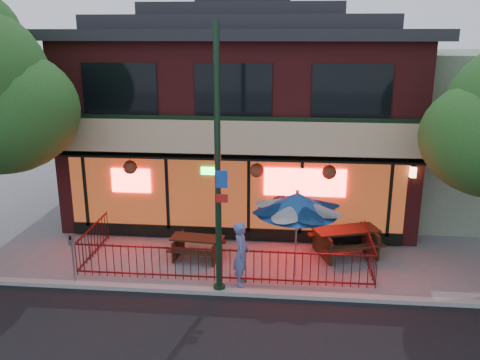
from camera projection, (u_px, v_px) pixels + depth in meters
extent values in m
plane|color=gray|center=(221.00, 285.00, 14.02)|extent=(80.00, 80.00, 0.00)
cube|color=#999993|center=(219.00, 292.00, 13.52)|extent=(80.00, 0.25, 0.12)
cube|color=maroon|center=(244.00, 123.00, 19.99)|extent=(12.00, 8.00, 6.50)
cube|color=#59230F|center=(234.00, 193.00, 16.60)|extent=(11.00, 0.06, 2.60)
cube|color=#FF0C0C|center=(305.00, 182.00, 16.18)|extent=(2.60, 0.04, 0.90)
cube|color=#FF0C0C|center=(131.00, 181.00, 16.74)|extent=(1.30, 0.04, 0.80)
cube|color=tan|center=(232.00, 139.00, 15.61)|extent=(12.20, 1.33, 1.26)
cube|color=black|center=(120.00, 89.00, 15.99)|extent=(2.40, 0.06, 1.60)
cube|color=black|center=(233.00, 90.00, 15.66)|extent=(2.40, 0.06, 1.60)
cube|color=black|center=(351.00, 91.00, 15.33)|extent=(2.40, 0.06, 1.60)
cube|color=black|center=(234.00, 233.00, 16.96)|extent=(11.00, 0.12, 0.40)
cube|color=#FFC672|center=(413.00, 172.00, 15.67)|extent=(0.18, 0.18, 0.32)
cube|color=gray|center=(476.00, 131.00, 19.70)|extent=(6.00, 7.00, 6.00)
cube|color=#490F11|center=(222.00, 250.00, 13.94)|extent=(8.40, 0.04, 0.04)
cube|color=#490F11|center=(222.00, 277.00, 14.18)|extent=(8.40, 0.04, 0.04)
cube|color=#490F11|center=(92.00, 227.00, 15.57)|extent=(0.04, 2.60, 0.04)
cube|color=#490F11|center=(370.00, 237.00, 14.80)|extent=(0.04, 2.60, 0.04)
cylinder|color=#490F11|center=(222.00, 265.00, 14.07)|extent=(0.02, 0.02, 1.00)
cylinder|color=black|center=(218.00, 166.00, 12.66)|extent=(0.16, 0.16, 7.00)
cylinder|color=black|center=(219.00, 288.00, 13.61)|extent=(0.32, 0.32, 0.20)
cube|color=#194CB2|center=(222.00, 179.00, 12.59)|extent=(0.30, 0.02, 0.45)
cube|color=red|center=(222.00, 198.00, 12.73)|extent=(0.30, 0.02, 0.22)
cube|color=black|center=(178.00, 246.00, 15.73)|extent=(0.17, 1.15, 0.65)
cube|color=black|center=(217.00, 249.00, 15.50)|extent=(0.17, 1.15, 0.65)
cube|color=black|center=(197.00, 238.00, 15.53)|extent=(1.65, 0.82, 0.05)
cube|color=black|center=(193.00, 252.00, 15.14)|extent=(1.61, 0.41, 0.04)
cube|color=black|center=(202.00, 240.00, 16.06)|extent=(1.61, 0.41, 0.04)
cube|color=#321F11|center=(322.00, 244.00, 15.67)|extent=(0.52, 1.38, 0.82)
cube|color=#321F11|center=(368.00, 240.00, 16.01)|extent=(0.52, 1.38, 0.82)
cube|color=#321F11|center=(346.00, 230.00, 15.72)|extent=(2.15, 1.42, 0.07)
cube|color=#321F11|center=(354.00, 247.00, 15.25)|extent=(1.98, 0.93, 0.06)
cube|color=#321F11|center=(338.00, 233.00, 16.38)|extent=(1.98, 0.93, 0.06)
cylinder|color=gray|center=(296.00, 238.00, 14.17)|extent=(0.05, 0.05, 2.38)
cone|color=navy|center=(297.00, 203.00, 13.88)|extent=(2.27, 2.27, 0.59)
sphere|color=gray|center=(297.00, 192.00, 13.79)|extent=(0.11, 0.11, 0.11)
imported|color=#5772AE|center=(241.00, 254.00, 13.81)|extent=(0.45, 0.67, 1.82)
cylinder|color=#97989F|center=(74.00, 265.00, 13.84)|extent=(0.06, 0.06, 1.22)
cube|color=#97989F|center=(71.00, 240.00, 13.63)|extent=(0.16, 0.15, 0.31)
cube|color=black|center=(70.00, 238.00, 13.55)|extent=(0.08, 0.04, 0.11)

